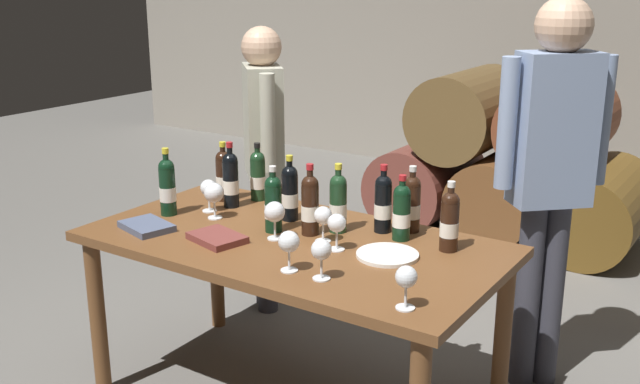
% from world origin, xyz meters
% --- Properties ---
extents(cellar_back_wall, '(10.00, 0.24, 2.80)m').
position_xyz_m(cellar_back_wall, '(0.00, 4.20, 1.40)').
color(cellar_back_wall, gray).
rests_on(cellar_back_wall, ground_plane).
extents(barrel_stack, '(1.86, 0.90, 1.15)m').
position_xyz_m(barrel_stack, '(0.00, 2.60, 0.52)').
color(barrel_stack, brown).
rests_on(barrel_stack, ground_plane).
extents(dining_table, '(1.70, 0.90, 0.76)m').
position_xyz_m(dining_table, '(0.00, 0.00, 0.67)').
color(dining_table, brown).
rests_on(dining_table, ground_plane).
extents(wine_bottle_0, '(0.07, 0.07, 0.28)m').
position_xyz_m(wine_bottle_0, '(-0.58, 0.26, 0.88)').
color(wine_bottle_0, black).
rests_on(wine_bottle_0, dining_table).
extents(wine_bottle_1, '(0.07, 0.07, 0.29)m').
position_xyz_m(wine_bottle_1, '(0.10, 0.18, 0.89)').
color(wine_bottle_1, '#19381E').
rests_on(wine_bottle_1, dining_table).
extents(wine_bottle_2, '(0.07, 0.07, 0.29)m').
position_xyz_m(wine_bottle_2, '(0.26, 0.28, 0.89)').
color(wine_bottle_2, black).
rests_on(wine_bottle_2, dining_table).
extents(wine_bottle_3, '(0.07, 0.07, 0.30)m').
position_xyz_m(wine_bottle_3, '(0.03, 0.09, 0.89)').
color(wine_bottle_3, black).
rests_on(wine_bottle_3, dining_table).
extents(wine_bottle_4, '(0.07, 0.07, 0.31)m').
position_xyz_m(wine_bottle_4, '(-0.65, -0.05, 0.89)').
color(wine_bottle_4, black).
rests_on(wine_bottle_4, dining_table).
extents(wine_bottle_5, '(0.07, 0.07, 0.28)m').
position_xyz_m(wine_bottle_5, '(-0.12, 0.03, 0.88)').
color(wine_bottle_5, black).
rests_on(wine_bottle_5, dining_table).
extents(wine_bottle_6, '(0.07, 0.07, 0.28)m').
position_xyz_m(wine_bottle_6, '(0.36, 0.35, 0.88)').
color(wine_bottle_6, black).
rests_on(wine_bottle_6, dining_table).
extents(wine_bottle_7, '(0.07, 0.07, 0.29)m').
position_xyz_m(wine_bottle_7, '(-0.15, 0.19, 0.89)').
color(wine_bottle_7, black).
rests_on(wine_bottle_7, dining_table).
extents(wine_bottle_8, '(0.07, 0.07, 0.31)m').
position_xyz_m(wine_bottle_8, '(-0.49, 0.20, 0.89)').
color(wine_bottle_8, black).
rests_on(wine_bottle_8, dining_table).
extents(wine_bottle_9, '(0.07, 0.07, 0.27)m').
position_xyz_m(wine_bottle_9, '(0.37, 0.24, 0.88)').
color(wine_bottle_9, black).
rests_on(wine_bottle_9, dining_table).
extents(wine_bottle_10, '(0.07, 0.07, 0.28)m').
position_xyz_m(wine_bottle_10, '(0.58, 0.23, 0.88)').
color(wine_bottle_10, black).
rests_on(wine_bottle_10, dining_table).
extents(wine_bottle_11, '(0.07, 0.07, 0.28)m').
position_xyz_m(wine_bottle_11, '(-0.45, 0.35, 0.88)').
color(wine_bottle_11, '#19381E').
rests_on(wine_bottle_11, dining_table).
extents(wine_glass_0, '(0.07, 0.07, 0.15)m').
position_xyz_m(wine_glass_0, '(0.32, -0.28, 0.87)').
color(wine_glass_0, white).
rests_on(wine_glass_0, dining_table).
extents(wine_glass_1, '(0.07, 0.07, 0.15)m').
position_xyz_m(wine_glass_1, '(0.12, 0.04, 0.87)').
color(wine_glass_1, white).
rests_on(wine_glass_1, dining_table).
extents(wine_glass_2, '(0.08, 0.08, 0.16)m').
position_xyz_m(wine_glass_2, '(-0.06, -0.04, 0.87)').
color(wine_glass_2, white).
rests_on(wine_glass_2, dining_table).
extents(wine_glass_3, '(0.08, 0.08, 0.15)m').
position_xyz_m(wine_glass_3, '(-0.53, 0.09, 0.87)').
color(wine_glass_3, white).
rests_on(wine_glass_3, dining_table).
extents(wine_glass_4, '(0.07, 0.07, 0.15)m').
position_xyz_m(wine_glass_4, '(0.21, -0.01, 0.87)').
color(wine_glass_4, white).
rests_on(wine_glass_4, dining_table).
extents(wine_glass_5, '(0.08, 0.08, 0.15)m').
position_xyz_m(wine_glass_5, '(0.18, -0.28, 0.87)').
color(wine_glass_5, white).
rests_on(wine_glass_5, dining_table).
extents(wine_glass_6, '(0.07, 0.07, 0.15)m').
position_xyz_m(wine_glass_6, '(0.68, -0.33, 0.86)').
color(wine_glass_6, white).
rests_on(wine_glass_6, dining_table).
extents(wine_glass_7, '(0.09, 0.09, 0.16)m').
position_xyz_m(wine_glass_7, '(-0.44, 0.03, 0.87)').
color(wine_glass_7, white).
rests_on(wine_glass_7, dining_table).
extents(tasting_notebook, '(0.25, 0.21, 0.03)m').
position_xyz_m(tasting_notebook, '(-0.58, -0.24, 0.77)').
color(tasting_notebook, '#4C5670').
rests_on(tasting_notebook, dining_table).
extents(leather_ledger, '(0.25, 0.21, 0.03)m').
position_xyz_m(leather_ledger, '(-0.24, -0.19, 0.77)').
color(leather_ledger, brown).
rests_on(leather_ledger, dining_table).
extents(serving_plate, '(0.24, 0.24, 0.01)m').
position_xyz_m(serving_plate, '(0.41, 0.04, 0.77)').
color(serving_plate, white).
rests_on(serving_plate, dining_table).
extents(sommelier_presenting, '(0.38, 0.36, 1.72)m').
position_xyz_m(sommelier_presenting, '(0.80, 0.75, 1.04)').
color(sommelier_presenting, '#383842').
rests_on(sommelier_presenting, ground_plane).
extents(taster_seated_left, '(0.37, 0.38, 1.54)m').
position_xyz_m(taster_seated_left, '(-0.70, 0.72, 0.92)').
color(taster_seated_left, '#383842').
rests_on(taster_seated_left, ground_plane).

